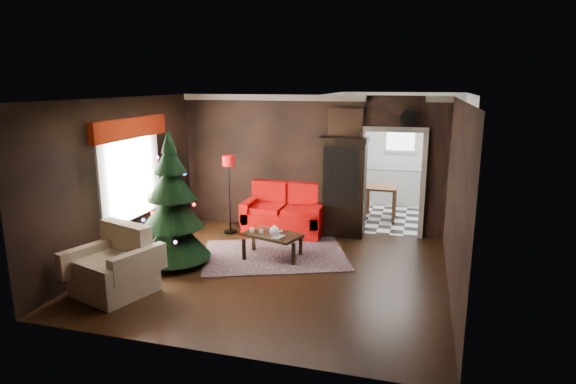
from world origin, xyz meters
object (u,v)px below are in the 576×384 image
(floor_lamp, at_px, (229,194))
(teapot, at_px, (274,231))
(christmas_tree, at_px, (172,204))
(wall_clock, at_px, (408,118))
(armchair, at_px, (113,264))
(curio_cabinet, at_px, (342,189))
(coffee_table, at_px, (273,245))
(kitchen_table, at_px, (380,202))
(loveseat, at_px, (284,210))

(floor_lamp, height_order, teapot, floor_lamp)
(floor_lamp, relative_size, christmas_tree, 0.68)
(christmas_tree, xyz_separation_m, wall_clock, (3.69, 2.55, 1.33))
(floor_lamp, xyz_separation_m, armchair, (-0.55, -3.11, -0.37))
(curio_cabinet, distance_m, wall_clock, 1.88)
(coffee_table, bearing_deg, kitchen_table, 62.53)
(loveseat, height_order, curio_cabinet, curio_cabinet)
(floor_lamp, bearing_deg, curio_cabinet, 14.16)
(curio_cabinet, bearing_deg, kitchen_table, 65.56)
(curio_cabinet, xyz_separation_m, teapot, (-0.87, -1.80, -0.40))
(coffee_table, bearing_deg, wall_clock, 40.36)
(curio_cabinet, relative_size, armchair, 1.86)
(coffee_table, relative_size, teapot, 4.72)
(kitchen_table, bearing_deg, christmas_tree, -129.57)
(teapot, bearing_deg, coffee_table, 116.98)
(coffee_table, relative_size, kitchen_table, 1.29)
(armchair, distance_m, kitchen_table, 6.14)
(curio_cabinet, height_order, armchair, curio_cabinet)
(teapot, distance_m, kitchen_table, 3.58)
(loveseat, height_order, floor_lamp, floor_lamp)
(teapot, bearing_deg, curio_cabinet, 64.18)
(loveseat, distance_m, wall_clock, 3.04)
(coffee_table, xyz_separation_m, kitchen_table, (1.60, 3.08, 0.14))
(kitchen_table, bearing_deg, teapot, -115.22)
(curio_cabinet, height_order, floor_lamp, curio_cabinet)
(floor_lamp, bearing_deg, kitchen_table, 34.79)
(loveseat, bearing_deg, christmas_tree, -121.94)
(wall_clock, bearing_deg, floor_lamp, -167.79)
(floor_lamp, distance_m, wall_clock, 3.82)
(coffee_table, xyz_separation_m, teapot, (0.08, -0.15, 0.32))
(floor_lamp, bearing_deg, coffee_table, -40.82)
(loveseat, relative_size, kitchen_table, 2.27)
(armchair, xyz_separation_m, wall_clock, (3.96, 3.85, 1.92))
(loveseat, distance_m, kitchen_table, 2.45)
(curio_cabinet, distance_m, kitchen_table, 1.67)
(armchair, xyz_separation_m, kitchen_table, (3.41, 5.10, -0.08))
(loveseat, relative_size, armchair, 1.67)
(armchair, bearing_deg, coffee_table, 66.39)
(floor_lamp, relative_size, teapot, 7.77)
(curio_cabinet, relative_size, christmas_tree, 0.80)
(christmas_tree, bearing_deg, floor_lamp, 81.31)
(wall_clock, bearing_deg, coffee_table, -139.64)
(floor_lamp, bearing_deg, armchair, -99.98)
(armchair, distance_m, coffee_table, 2.72)
(armchair, bearing_deg, loveseat, 83.18)
(christmas_tree, height_order, coffee_table, christmas_tree)
(teapot, bearing_deg, armchair, -135.26)
(christmas_tree, xyz_separation_m, armchair, (-0.27, -1.31, -0.59))
(armchair, height_order, teapot, armchair)
(christmas_tree, relative_size, armchair, 2.32)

